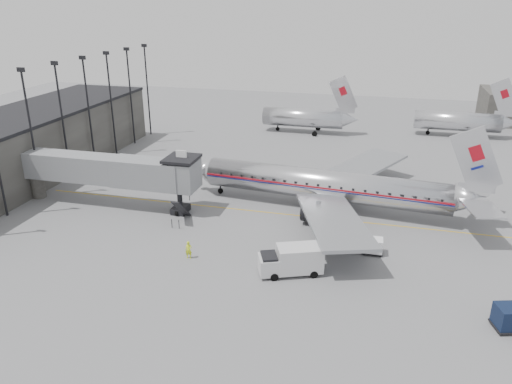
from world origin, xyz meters
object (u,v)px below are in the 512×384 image
baggage_cart_white (373,246)px  ramp_worker (189,250)px  service_van (292,260)px  airliner (331,186)px  baggage_cart_navy (512,317)px

baggage_cart_white → ramp_worker: size_ratio=1.15×
service_van → ramp_worker: service_van is taller
service_van → baggage_cart_white: (6.68, 5.54, -0.55)m
airliner → service_van: (-1.52, -15.27, -1.40)m
airliner → baggage_cart_white: size_ratio=17.71×
airliner → service_van: bearing=-90.2°
airliner → ramp_worker: 18.74m
service_van → baggage_cart_white: service_van is taller
baggage_cart_navy → ramp_worker: bearing=154.5°
ramp_worker → baggage_cart_navy: bearing=-15.4°
baggage_cart_white → airliner: bearing=116.2°
baggage_cart_white → ramp_worker: ramp_worker is taller
service_van → ramp_worker: size_ratio=3.46×
baggage_cart_navy → baggage_cart_white: baggage_cart_navy is taller
airliner → baggage_cart_navy: airliner is taller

